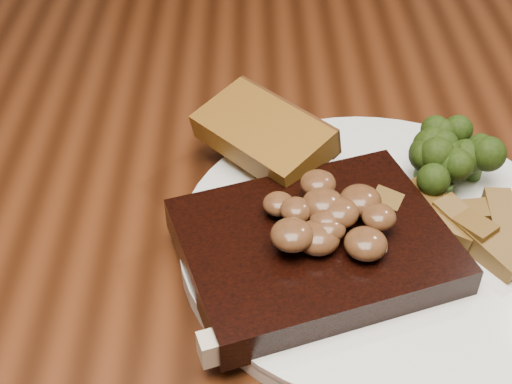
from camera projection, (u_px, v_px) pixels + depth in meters
dining_table at (258, 296)px, 0.60m from camera, size 1.60×0.90×0.75m
chair_far at (273, 68)px, 1.17m from camera, size 0.54×0.54×0.91m
plate at (377, 242)px, 0.51m from camera, size 0.32×0.32×0.01m
steak at (314, 247)px, 0.48m from camera, size 0.21×0.18×0.03m
steak_bone at (321, 321)px, 0.44m from camera, size 0.15×0.06×0.02m
mushroom_pile at (323, 210)px, 0.47m from camera, size 0.08×0.08×0.03m
garlic_bread at (263, 154)px, 0.56m from camera, size 0.11×0.11×0.02m
potato_wedges at (455, 234)px, 0.49m from camera, size 0.10×0.10×0.02m
broccoli_cluster at (442, 156)px, 0.54m from camera, size 0.08×0.08×0.04m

